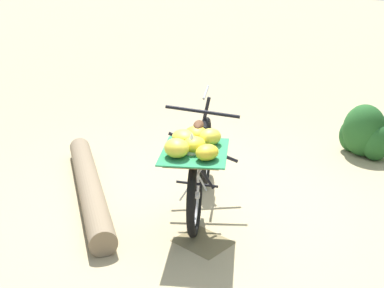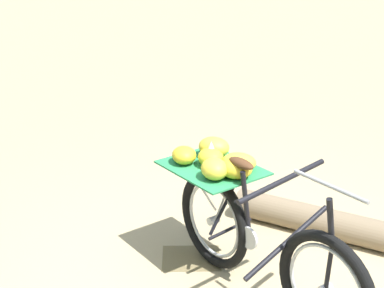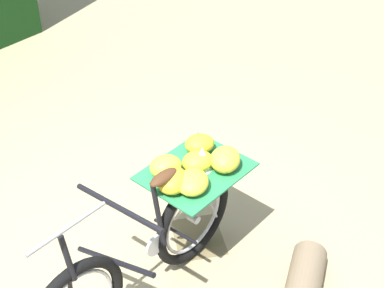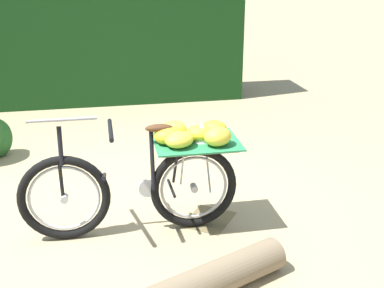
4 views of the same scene
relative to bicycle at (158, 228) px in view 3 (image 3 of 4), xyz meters
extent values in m
plane|color=tan|center=(-0.15, -0.31, -0.53)|extent=(60.00, 60.00, 0.00)
torus|color=black|center=(-0.21, 0.28, -0.17)|extent=(0.48, 0.63, 0.73)
torus|color=#B7B7BC|center=(-0.21, 0.28, -0.17)|extent=(0.35, 0.47, 0.57)
cylinder|color=#B7B7BC|center=(-0.21, 0.28, -0.17)|extent=(0.10, 0.10, 0.06)
cylinder|color=black|center=(0.21, -0.30, 0.00)|extent=(0.59, 0.44, 0.30)
cylinder|color=black|center=(0.17, -0.25, 0.39)|extent=(0.60, 0.45, 0.11)
cylinder|color=black|center=(-0.01, 0.01, 0.11)|extent=(0.11, 0.09, 0.49)
cylinder|color=black|center=(-0.10, 0.13, -0.15)|extent=(0.32, 0.24, 0.05)
cylinder|color=black|center=(-0.12, 0.16, 0.06)|extent=(0.27, 0.21, 0.47)
cylinder|color=black|center=(0.40, -0.56, 0.28)|extent=(0.10, 0.08, 0.30)
cylinder|color=gray|center=(0.38, -0.53, 0.49)|extent=(0.32, 0.44, 0.02)
ellipsoid|color=#4C2D19|center=(-0.05, 0.06, 0.38)|extent=(0.20, 0.23, 0.06)
cylinder|color=#B7B7BC|center=(0.01, -0.02, -0.14)|extent=(0.11, 0.14, 0.16)
cylinder|color=#B7B7BC|center=(-0.15, 0.21, 0.02)|extent=(0.18, 0.13, 0.39)
cylinder|color=#B7B7BC|center=(-0.28, 0.38, 0.02)|extent=(0.21, 0.16, 0.39)
cube|color=brown|center=(-0.22, 0.30, 0.22)|extent=(0.71, 0.74, 0.02)
cube|color=#287F4C|center=(-0.22, 0.30, 0.24)|extent=(0.84, 0.87, 0.01)
ellipsoid|color=yellow|center=(-0.04, 0.24, 0.31)|extent=(0.30, 0.28, 0.12)
ellipsoid|color=yellow|center=(-0.22, 0.10, 0.32)|extent=(0.22, 0.24, 0.14)
ellipsoid|color=yellow|center=(-0.20, 0.49, 0.32)|extent=(0.29, 0.28, 0.15)
ellipsoid|color=gold|center=(-0.08, 0.12, 0.32)|extent=(0.29, 0.28, 0.14)
ellipsoid|color=yellow|center=(-0.23, 0.32, 0.31)|extent=(0.23, 0.25, 0.13)
ellipsoid|color=gold|center=(-0.42, 0.37, 0.31)|extent=(0.19, 0.22, 0.12)
cone|color=white|center=(-0.23, 0.34, 0.34)|extent=(0.20, 0.20, 0.18)
cube|color=olive|center=(-0.37, 0.36, -0.53)|extent=(0.44, 0.36, 0.01)
camera|label=1|loc=(-2.71, 3.05, 1.69)|focal=45.03mm
camera|label=2|loc=(-0.44, -3.37, 1.83)|focal=53.14mm
camera|label=3|loc=(2.66, -0.38, 2.66)|focal=54.53mm
camera|label=4|loc=(3.09, 1.82, 1.61)|focal=45.36mm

